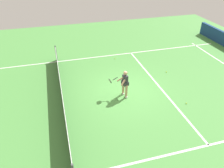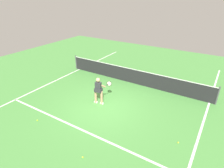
{
  "view_description": "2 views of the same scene",
  "coord_description": "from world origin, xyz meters",
  "px_view_note": "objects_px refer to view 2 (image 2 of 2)",
  "views": [
    {
      "loc": [
        -9.76,
        3.49,
        7.04
      ],
      "look_at": [
        -0.36,
        0.88,
        0.82
      ],
      "focal_mm": 34.9,
      "sensor_mm": 36.0,
      "label": 1
    },
    {
      "loc": [
        4.98,
        -7.07,
        5.65
      ],
      "look_at": [
        0.05,
        0.76,
        1.09
      ],
      "focal_mm": 30.3,
      "sensor_mm": 36.0,
      "label": 2
    }
  ],
  "objects_px": {
    "tennis_ball_near": "(83,157)",
    "tennis_ball_far": "(178,143)",
    "tennis_player": "(99,90)",
    "tennis_ball_mid": "(37,120)"
  },
  "relations": [
    {
      "from": "tennis_ball_near",
      "to": "tennis_ball_far",
      "type": "distance_m",
      "value": 3.91
    },
    {
      "from": "tennis_player",
      "to": "tennis_ball_far",
      "type": "bearing_deg",
      "value": -10.04
    },
    {
      "from": "tennis_ball_near",
      "to": "tennis_ball_mid",
      "type": "relative_size",
      "value": 1.0
    },
    {
      "from": "tennis_ball_mid",
      "to": "tennis_player",
      "type": "bearing_deg",
      "value": 61.67
    },
    {
      "from": "tennis_player",
      "to": "tennis_ball_far",
      "type": "distance_m",
      "value": 4.74
    },
    {
      "from": "tennis_ball_far",
      "to": "tennis_ball_near",
      "type": "bearing_deg",
      "value": -136.53
    },
    {
      "from": "tennis_ball_far",
      "to": "tennis_player",
      "type": "bearing_deg",
      "value": 169.96
    },
    {
      "from": "tennis_player",
      "to": "tennis_ball_mid",
      "type": "bearing_deg",
      "value": -118.33
    },
    {
      "from": "tennis_ball_near",
      "to": "tennis_ball_far",
      "type": "relative_size",
      "value": 1.0
    },
    {
      "from": "tennis_player",
      "to": "tennis_ball_mid",
      "type": "height_order",
      "value": "tennis_player"
    }
  ]
}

